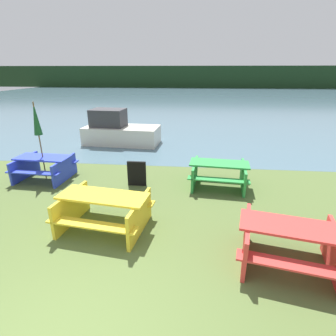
{
  "coord_description": "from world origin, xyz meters",
  "views": [
    {
      "loc": [
        1.63,
        -1.91,
        3.26
      ],
      "look_at": [
        1.01,
        4.48,
        0.85
      ],
      "focal_mm": 28.0,
      "sensor_mm": 36.0,
      "label": 1
    }
  ],
  "objects_px": {
    "picnic_table_yellow": "(104,208)",
    "signboard": "(137,174)",
    "picnic_table_green": "(219,172)",
    "picnic_table_blue": "(44,166)",
    "picnic_table_red": "(290,242)",
    "umbrella_darkgreen": "(36,120)",
    "boat": "(119,131)"
  },
  "relations": [
    {
      "from": "picnic_table_yellow",
      "to": "signboard",
      "type": "distance_m",
      "value": 2.29
    },
    {
      "from": "picnic_table_green",
      "to": "signboard",
      "type": "height_order",
      "value": "signboard"
    },
    {
      "from": "picnic_table_yellow",
      "to": "signboard",
      "type": "relative_size",
      "value": 2.75
    },
    {
      "from": "picnic_table_yellow",
      "to": "picnic_table_blue",
      "type": "xyz_separation_m",
      "value": [
        -2.78,
        2.51,
        -0.03
      ]
    },
    {
      "from": "picnic_table_red",
      "to": "umbrella_darkgreen",
      "type": "xyz_separation_m",
      "value": [
        -6.36,
        3.35,
        1.4
      ]
    },
    {
      "from": "boat",
      "to": "signboard",
      "type": "height_order",
      "value": "boat"
    },
    {
      "from": "picnic_table_red",
      "to": "picnic_table_green",
      "type": "xyz_separation_m",
      "value": [
        -0.94,
        3.32,
        -0.03
      ]
    },
    {
      "from": "picnic_table_red",
      "to": "boat",
      "type": "height_order",
      "value": "boat"
    },
    {
      "from": "picnic_table_red",
      "to": "picnic_table_yellow",
      "type": "height_order",
      "value": "picnic_table_red"
    },
    {
      "from": "picnic_table_green",
      "to": "boat",
      "type": "height_order",
      "value": "boat"
    },
    {
      "from": "umbrella_darkgreen",
      "to": "signboard",
      "type": "xyz_separation_m",
      "value": [
        3.01,
        -0.23,
        -1.5
      ]
    },
    {
      "from": "picnic_table_yellow",
      "to": "picnic_table_green",
      "type": "height_order",
      "value": "picnic_table_yellow"
    },
    {
      "from": "picnic_table_yellow",
      "to": "picnic_table_green",
      "type": "relative_size",
      "value": 1.14
    },
    {
      "from": "picnic_table_green",
      "to": "picnic_table_blue",
      "type": "bearing_deg",
      "value": 179.63
    },
    {
      "from": "picnic_table_yellow",
      "to": "boat",
      "type": "xyz_separation_m",
      "value": [
        -1.6,
        6.94,
        0.11
      ]
    },
    {
      "from": "picnic_table_yellow",
      "to": "umbrella_darkgreen",
      "type": "height_order",
      "value": "umbrella_darkgreen"
    },
    {
      "from": "picnic_table_red",
      "to": "umbrella_darkgreen",
      "type": "relative_size",
      "value": 0.82
    },
    {
      "from": "umbrella_darkgreen",
      "to": "picnic_table_green",
      "type": "bearing_deg",
      "value": -0.37
    },
    {
      "from": "picnic_table_yellow",
      "to": "signboard",
      "type": "bearing_deg",
      "value": 84.34
    },
    {
      "from": "signboard",
      "to": "picnic_table_green",
      "type": "bearing_deg",
      "value": 4.64
    },
    {
      "from": "picnic_table_red",
      "to": "signboard",
      "type": "relative_size",
      "value": 2.62
    },
    {
      "from": "picnic_table_red",
      "to": "picnic_table_yellow",
      "type": "distance_m",
      "value": 3.68
    },
    {
      "from": "picnic_table_red",
      "to": "boat",
      "type": "bearing_deg",
      "value": 123.64
    },
    {
      "from": "picnic_table_blue",
      "to": "picnic_table_yellow",
      "type": "bearing_deg",
      "value": -42.06
    },
    {
      "from": "picnic_table_red",
      "to": "picnic_table_blue",
      "type": "distance_m",
      "value": 7.19
    },
    {
      "from": "picnic_table_blue",
      "to": "boat",
      "type": "distance_m",
      "value": 4.59
    },
    {
      "from": "picnic_table_blue",
      "to": "picnic_table_green",
      "type": "bearing_deg",
      "value": -0.37
    },
    {
      "from": "picnic_table_blue",
      "to": "boat",
      "type": "bearing_deg",
      "value": 74.98
    },
    {
      "from": "signboard",
      "to": "picnic_table_blue",
      "type": "bearing_deg",
      "value": 175.6
    },
    {
      "from": "boat",
      "to": "signboard",
      "type": "xyz_separation_m",
      "value": [
        1.82,
        -4.66,
        -0.21
      ]
    },
    {
      "from": "picnic_table_yellow",
      "to": "picnic_table_blue",
      "type": "distance_m",
      "value": 3.75
    },
    {
      "from": "boat",
      "to": "picnic_table_green",
      "type": "bearing_deg",
      "value": -42.35
    }
  ]
}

